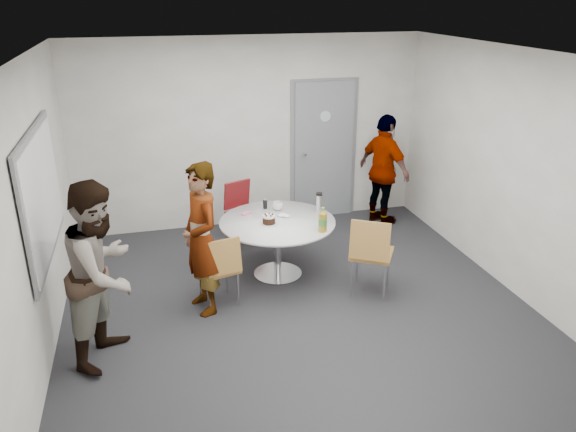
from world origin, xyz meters
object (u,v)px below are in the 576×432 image
object	(u,v)px
table	(280,228)
chair_near_right	(371,249)
door	(324,151)
person_main	(201,239)
whiteboard	(42,194)
chair_near_left	(220,265)
person_right	(384,171)
chair_far	(242,206)
person_left	(103,272)

from	to	relation	value
table	chair_near_right	world-z (taller)	table
door	person_main	bearing A→B (deg)	-132.00
whiteboard	chair_near_left	world-z (taller)	whiteboard
whiteboard	chair_near_right	distance (m)	3.43
chair_near_right	person_main	size ratio (longest dim) A/B	0.57
person_right	whiteboard	bearing A→B (deg)	91.64
person_main	chair_far	bearing A→B (deg)	140.83
chair_far	person_main	xyz separation A→B (m)	(-0.71, -1.64, 0.31)
chair_near_right	person_right	xyz separation A→B (m)	(1.01, 1.98, 0.23)
chair_near_right	person_main	xyz separation A→B (m)	(-1.84, 0.19, 0.25)
whiteboard	person_main	size ratio (longest dim) A/B	1.14
whiteboard	person_main	xyz separation A→B (m)	(1.47, -0.04, -0.62)
person_main	person_left	world-z (taller)	person_left
door	chair_near_right	bearing A→B (deg)	-95.73
person_left	person_right	world-z (taller)	person_left
table	person_right	distance (m)	2.24
person_right	chair_near_right	bearing A→B (deg)	132.59
whiteboard	table	xyz separation A→B (m)	(2.45, 0.52, -0.83)
person_main	person_left	bearing A→B (deg)	-73.66
chair_far	chair_near_left	bearing A→B (deg)	49.58
door	person_left	distance (m)	4.23
chair_far	person_right	size ratio (longest dim) A/B	0.53
person_main	table	bearing A→B (deg)	104.01
person_left	chair_near_right	bearing A→B (deg)	-56.08
person_main	person_right	size ratio (longest dim) A/B	1.02
person_main	person_right	distance (m)	3.36
chair_far	person_main	size ratio (longest dim) A/B	0.52
person_left	person_right	xyz separation A→B (m)	(3.81, 2.39, -0.06)
chair_far	person_left	xyz separation A→B (m)	(-1.67, -2.24, 0.35)
whiteboard	chair_near_right	bearing A→B (deg)	-3.96
table	chair_near_left	xyz separation A→B (m)	(-0.79, -0.56, -0.11)
door	person_main	size ratio (longest dim) A/B	1.28
chair_near_left	chair_near_right	bearing A→B (deg)	-20.24
chair_near_left	person_main	world-z (taller)	person_main
table	person_right	world-z (taller)	person_right
table	whiteboard	bearing A→B (deg)	-168.02
chair_near_right	person_main	world-z (taller)	person_main
door	table	xyz separation A→B (m)	(-1.11, -1.76, -0.41)
door	chair_far	xyz separation A→B (m)	(-1.38, -0.68, -0.50)
table	chair_near_right	size ratio (longest dim) A/B	1.44
table	chair_far	xyz separation A→B (m)	(-0.27, 1.08, -0.09)
whiteboard	door	bearing A→B (deg)	32.66
person_left	person_right	size ratio (longest dim) A/B	1.07
whiteboard	chair_near_left	size ratio (longest dim) A/B	2.26
whiteboard	chair_far	size ratio (longest dim) A/B	2.20
whiteboard	table	distance (m)	2.64
door	chair_near_left	size ratio (longest dim) A/B	2.52
door	person_right	world-z (taller)	door
person_left	table	bearing A→B (deg)	-33.55
chair_near_right	person_right	bearing A→B (deg)	94.23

